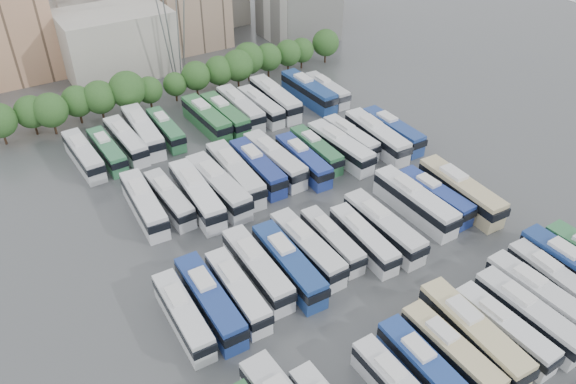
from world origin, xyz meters
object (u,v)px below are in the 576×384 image
bus_r0_s8 (504,329)px  bus_r3_s10 (275,98)px  bus_r2_s10 (340,147)px  bus_r3_s0 (84,155)px  bus_r0_s11 (554,280)px  bus_r2_s4 (218,186)px  bus_r1_s1 (210,301)px  bus_r2_s1 (144,204)px  bus_r1_s8 (383,227)px  bus_r2_s12 (377,136)px  bus_r3_s13 (327,90)px  bus_r2_s2 (169,198)px  bus_r2_s8 (303,160)px  bus_r0_s10 (538,296)px  bus_r3_s9 (261,106)px  bus_r1_s7 (363,239)px  bus_r1_s5 (307,248)px  bus_r0_s12 (574,269)px  bus_r0_s6 (451,352)px  bus_r3_s2 (126,140)px  bus_r3_s8 (240,108)px  bus_r3_s4 (166,129)px  bus_r1_s3 (257,268)px  bus_r2_s3 (197,194)px  bus_r2_s9 (316,150)px  bus_r3_s1 (107,151)px  bus_r1_s4 (288,264)px  bus_r1_s12 (460,191)px  bus_r1_s11 (435,196)px  bus_r0_s7 (473,334)px  bus_r1_s2 (237,291)px  bus_r0_s9 (528,315)px  bus_r3_s6 (206,118)px  bus_r2_s6 (257,167)px  bus_r0_s5 (427,371)px  bus_r3_s7 (225,115)px  bus_r3_s3 (143,131)px  bus_r3_s12 (309,91)px

bus_r0_s8 → bus_r3_s10: (6.53, 55.28, 0.35)m
bus_r2_s10 → bus_r3_s0: bus_r2_s10 is taller
bus_r0_s11 → bus_r2_s4: 41.89m
bus_r1_s1 → bus_r2_s1: size_ratio=1.00×
bus_r1_s8 → bus_r2_s12: size_ratio=0.95×
bus_r3_s13 → bus_r2_s2: bearing=-155.2°
bus_r2_s8 → bus_r1_s1: bearing=-140.4°
bus_r0_s10 → bus_r3_s9: size_ratio=1.03×
bus_r1_s7 → bus_r1_s5: bearing=166.3°
bus_r0_s8 → bus_r0_s12: bus_r0_s12 is taller
bus_r2_s4 → bus_r3_s10: 27.30m
bus_r0_s6 → bus_r3_s10: size_ratio=0.85×
bus_r3_s2 → bus_r3_s8: bus_r3_s8 is taller
bus_r2_s12 → bus_r3_s4: size_ratio=1.19×
bus_r1_s3 → bus_r2_s3: (0.03, 16.21, 0.15)m
bus_r2_s12 → bus_r2_s9: bearing=171.1°
bus_r3_s1 → bus_r1_s4: bearing=-76.4°
bus_r1_s3 → bus_r1_s12: bus_r1_s12 is taller
bus_r2_s3 → bus_r3_s13: size_ratio=1.21×
bus_r2_s3 → bus_r0_s11: bearing=-49.5°
bus_r1_s11 → bus_r3_s0: bus_r3_s0 is taller
bus_r2_s4 → bus_r3_s0: 22.03m
bus_r1_s8 → bus_r2_s12: (13.21, 17.58, 0.10)m
bus_r0_s7 → bus_r1_s2: 24.06m
bus_r2_s4 → bus_r3_s2: bus_r2_s4 is taller
bus_r0_s9 → bus_r1_s3: bus_r1_s3 is taller
bus_r1_s11 → bus_r1_s12: bus_r1_s12 is taller
bus_r0_s11 → bus_r1_s5: (-19.96, 18.32, 0.15)m
bus_r1_s12 → bus_r0_s12: bearing=-88.5°
bus_r0_s7 → bus_r1_s2: size_ratio=1.13×
bus_r2_s9 → bus_r3_s4: bearing=134.5°
bus_r0_s11 → bus_r2_s2: size_ratio=1.01×
bus_r0_s10 → bus_r2_s10: bus_r2_s10 is taller
bus_r0_s10 → bus_r2_s12: bearing=77.3°
bus_r0_s7 → bus_r3_s10: (9.82, 54.25, 0.09)m
bus_r3_s2 → bus_r3_s6: size_ratio=0.94×
bus_r2_s9 → bus_r3_s0: size_ratio=0.93×
bus_r0_s8 → bus_r2_s6: bus_r2_s6 is taller
bus_r0_s9 → bus_r3_s0: 62.03m
bus_r0_s5 → bus_r1_s1: size_ratio=0.93×
bus_r1_s8 → bus_r2_s10: 19.21m
bus_r3_s8 → bus_r0_s6: bearing=-95.7°
bus_r2_s1 → bus_r2_s10: (29.66, -1.78, 0.04)m
bus_r1_s3 → bus_r1_s8: size_ratio=0.98×
bus_r3_s7 → bus_r2_s9: bearing=-69.3°
bus_r0_s11 → bus_r2_s8: bus_r2_s8 is taller
bus_r3_s6 → bus_r1_s2: bearing=-112.1°
bus_r3_s3 → bus_r3_s12: bus_r3_s12 is taller
bus_r1_s4 → bus_r1_s5: bus_r1_s4 is taller
bus_r1_s2 → bus_r1_s4: size_ratio=0.91×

